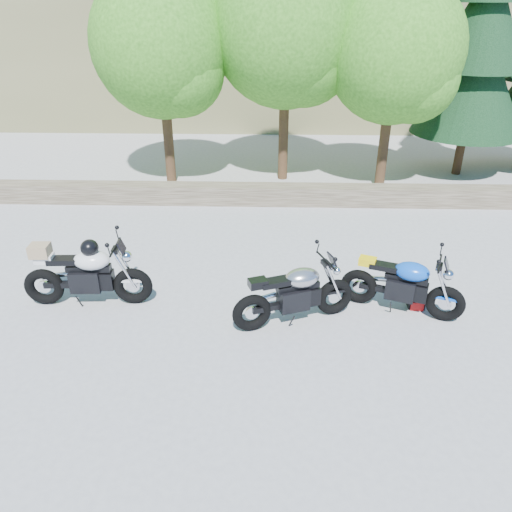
# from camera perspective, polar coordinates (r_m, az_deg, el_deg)

# --- Properties ---
(ground) EXTENTS (90.00, 90.00, 0.00)m
(ground) POSITION_cam_1_polar(r_m,az_deg,el_deg) (8.47, -1.57, -7.62)
(ground) COLOR gray
(ground) RESTS_ON ground
(stone_wall) EXTENTS (22.00, 0.55, 0.50)m
(stone_wall) POSITION_cam_1_polar(r_m,az_deg,el_deg) (13.26, -0.28, 7.07)
(stone_wall) COLOR #443B2D
(stone_wall) RESTS_ON ground
(tree_decid_left) EXTENTS (3.67, 3.67, 5.62)m
(tree_decid_left) POSITION_cam_1_polar(r_m,az_deg,el_deg) (14.39, -10.40, 22.13)
(tree_decid_left) COLOR #382314
(tree_decid_left) RESTS_ON ground
(tree_decid_mid) EXTENTS (4.08, 4.08, 6.24)m
(tree_decid_mid) POSITION_cam_1_polar(r_m,az_deg,el_deg) (14.49, 3.92, 24.12)
(tree_decid_mid) COLOR #382314
(tree_decid_mid) RESTS_ON ground
(tree_decid_right) EXTENTS (3.54, 3.54, 5.41)m
(tree_decid_right) POSITION_cam_1_polar(r_m,az_deg,el_deg) (14.30, 16.02, 21.00)
(tree_decid_right) COLOR #382314
(tree_decid_right) RESTS_ON ground
(conifer_near) EXTENTS (3.17, 3.17, 7.06)m
(conifer_near) POSITION_cam_1_polar(r_m,az_deg,el_deg) (16.22, 24.24, 21.07)
(conifer_near) COLOR #382314
(conifer_near) RESTS_ON ground
(silver_bike) EXTENTS (2.07, 0.97, 1.08)m
(silver_bike) POSITION_cam_1_polar(r_m,az_deg,el_deg) (8.25, 4.52, -4.40)
(silver_bike) COLOR black
(silver_bike) RESTS_ON ground
(white_bike) EXTENTS (2.26, 0.71, 1.25)m
(white_bike) POSITION_cam_1_polar(r_m,az_deg,el_deg) (9.15, -18.89, -1.87)
(white_bike) COLOR black
(white_bike) RESTS_ON ground
(blue_bike) EXTENTS (2.02, 0.95, 1.06)m
(blue_bike) POSITION_cam_1_polar(r_m,az_deg,el_deg) (8.85, 16.47, -3.24)
(blue_bike) COLOR black
(blue_bike) RESTS_ON ground
(backpack) EXTENTS (0.30, 0.27, 0.39)m
(backpack) POSITION_cam_1_polar(r_m,az_deg,el_deg) (9.20, 17.91, -4.61)
(backpack) COLOR black
(backpack) RESTS_ON ground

